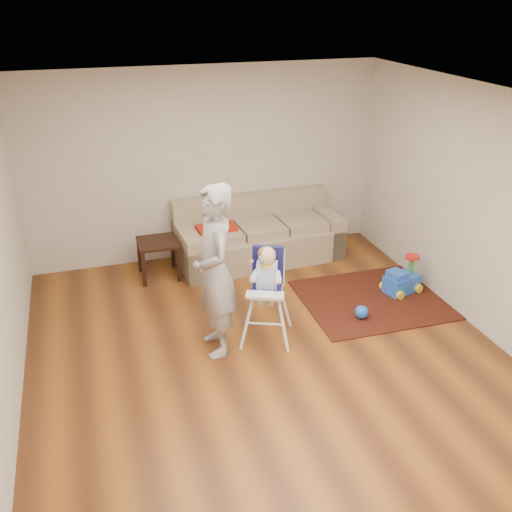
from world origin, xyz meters
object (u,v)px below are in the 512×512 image
object	(u,v)px
adult	(215,272)
toy_ball	(362,312)
sofa	(259,231)
high_chair	(267,295)
ride_on_toy	(402,275)
side_table	(159,259)

from	to	relation	value
adult	toy_ball	bearing A→B (deg)	91.96
sofa	high_chair	xyz separation A→B (m)	(-0.55, -1.97, 0.09)
ride_on_toy	sofa	bearing A→B (deg)	119.18
high_chair	ride_on_toy	bearing A→B (deg)	36.44
high_chair	side_table	bearing A→B (deg)	139.20
side_table	ride_on_toy	xyz separation A→B (m)	(2.92, -1.41, -0.01)
toy_ball	high_chair	distance (m)	1.29
sofa	toy_ball	distance (m)	2.09
side_table	ride_on_toy	bearing A→B (deg)	-25.75
sofa	high_chair	bearing A→B (deg)	-108.68
ride_on_toy	adult	xyz separation A→B (m)	(-2.59, -0.51, 0.69)
sofa	adult	distance (m)	2.36
sofa	ride_on_toy	distance (m)	2.10
toy_ball	high_chair	xyz separation A→B (m)	(-1.21, -0.02, 0.45)
sofa	ride_on_toy	bearing A→B (deg)	-49.05
sofa	high_chair	distance (m)	2.05
adult	sofa	bearing A→B (deg)	150.61
side_table	high_chair	distance (m)	2.11
side_table	toy_ball	size ratio (longest dim) A/B	3.23
side_table	high_chair	bearing A→B (deg)	-64.03
high_chair	adult	xyz separation A→B (m)	(-0.58, -0.04, 0.40)
sofa	side_table	bearing A→B (deg)	-179.58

